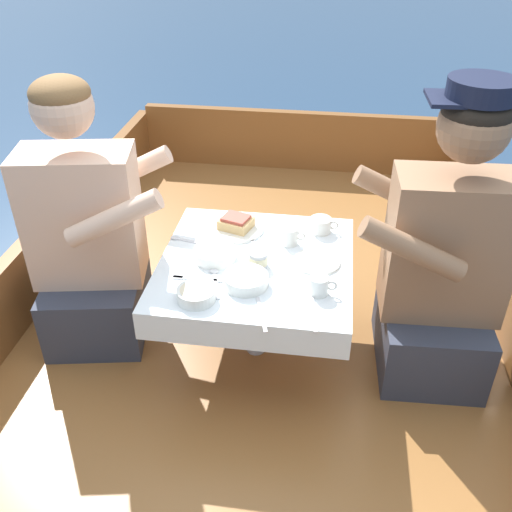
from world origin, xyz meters
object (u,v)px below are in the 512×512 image
object	(u,v)px
coffee_cup_center	(321,225)
tin_can	(258,259)
person_port	(89,240)
person_starboard	(443,264)
sandwich	(236,222)
coffee_cup_port	(290,236)
coffee_cup_starboard	(319,285)

from	to	relation	value
coffee_cup_center	tin_can	size ratio (longest dim) A/B	1.61
person_port	person_starboard	world-z (taller)	person_starboard
tin_can	sandwich	bearing A→B (deg)	117.04
person_port	coffee_cup_port	xyz separation A→B (m)	(0.74, 0.08, 0.04)
person_starboard	coffee_cup_center	xyz separation A→B (m)	(-0.42, 0.20, 0.00)
person_starboard	coffee_cup_center	distance (m)	0.47
tin_can	person_port	bearing A→B (deg)	172.59
coffee_cup_port	tin_can	bearing A→B (deg)	-120.32
coffee_cup_center	person_starboard	bearing A→B (deg)	-25.42
coffee_cup_port	coffee_cup_center	xyz separation A→B (m)	(0.11, 0.10, -0.01)
sandwich	coffee_cup_starboard	world-z (taller)	coffee_cup_starboard
sandwich	tin_can	bearing A→B (deg)	-62.96
sandwich	coffee_cup_center	distance (m)	0.32
person_starboard	coffee_cup_port	size ratio (longest dim) A/B	12.09
person_starboard	sandwich	xyz separation A→B (m)	(-0.74, 0.17, 0.00)
sandwich	coffee_cup_port	xyz separation A→B (m)	(0.21, -0.07, 0.00)
person_port	person_starboard	distance (m)	1.27
coffee_cup_port	coffee_cup_starboard	distance (m)	0.31
coffee_cup_starboard	coffee_cup_center	xyz separation A→B (m)	(-0.01, 0.39, -0.00)
sandwich	coffee_cup_port	distance (m)	0.22
person_port	coffee_cup_starboard	xyz separation A→B (m)	(0.86, -0.21, 0.03)
person_starboard	tin_can	distance (m)	0.63
coffee_cup_port	coffee_cup_starboard	bearing A→B (deg)	-67.09
sandwich	tin_can	distance (m)	0.26
person_port	coffee_cup_starboard	size ratio (longest dim) A/B	11.41
person_starboard	tin_can	xyz separation A→B (m)	(-0.62, -0.06, -0.00)
person_port	tin_can	size ratio (longest dim) A/B	15.24
person_port	coffee_cup_port	world-z (taller)	person_port
coffee_cup_center	person_port	bearing A→B (deg)	-168.01
person_starboard	coffee_cup_starboard	distance (m)	0.45
person_port	coffee_cup_center	bearing A→B (deg)	1.42
sandwich	coffee_cup_center	size ratio (longest dim) A/B	1.28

